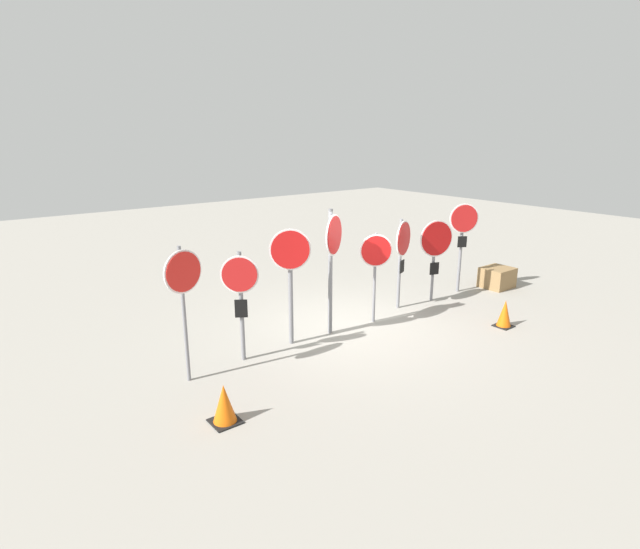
{
  "coord_description": "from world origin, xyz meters",
  "views": [
    {
      "loc": [
        -6.58,
        -7.27,
        3.94
      ],
      "look_at": [
        -0.95,
        0.0,
        1.32
      ],
      "focal_mm": 28.0,
      "sensor_mm": 36.0,
      "label": 1
    }
  ],
  "objects_px": {
    "stop_sign_5": "(402,247)",
    "traffic_cone_1": "(224,404)",
    "stop_sign_2": "(290,265)",
    "stop_sign_3": "(333,250)",
    "stop_sign_6": "(436,245)",
    "stop_sign_4": "(376,258)",
    "stop_sign_1": "(240,288)",
    "stop_sign_7": "(463,231)",
    "stop_sign_0": "(184,285)",
    "traffic_cone_0": "(505,314)",
    "storage_crate": "(497,277)"
  },
  "relations": [
    {
      "from": "stop_sign_3",
      "to": "stop_sign_7",
      "type": "xyz_separation_m",
      "value": [
        4.31,
        0.16,
        -0.14
      ]
    },
    {
      "from": "stop_sign_6",
      "to": "traffic_cone_1",
      "type": "distance_m",
      "value": 6.78
    },
    {
      "from": "stop_sign_7",
      "to": "stop_sign_2",
      "type": "bearing_deg",
      "value": -147.98
    },
    {
      "from": "stop_sign_0",
      "to": "stop_sign_1",
      "type": "height_order",
      "value": "stop_sign_0"
    },
    {
      "from": "traffic_cone_0",
      "to": "stop_sign_2",
      "type": "bearing_deg",
      "value": 153.84
    },
    {
      "from": "stop_sign_3",
      "to": "stop_sign_6",
      "type": "bearing_deg",
      "value": -28.61
    },
    {
      "from": "stop_sign_4",
      "to": "traffic_cone_1",
      "type": "bearing_deg",
      "value": -129.04
    },
    {
      "from": "storage_crate",
      "to": "traffic_cone_0",
      "type": "bearing_deg",
      "value": -143.68
    },
    {
      "from": "storage_crate",
      "to": "stop_sign_7",
      "type": "bearing_deg",
      "value": 162.36
    },
    {
      "from": "stop_sign_4",
      "to": "traffic_cone_0",
      "type": "height_order",
      "value": "stop_sign_4"
    },
    {
      "from": "stop_sign_0",
      "to": "stop_sign_4",
      "type": "relative_size",
      "value": 1.17
    },
    {
      "from": "storage_crate",
      "to": "stop_sign_2",
      "type": "bearing_deg",
      "value": 177.6
    },
    {
      "from": "stop_sign_6",
      "to": "stop_sign_7",
      "type": "height_order",
      "value": "stop_sign_7"
    },
    {
      "from": "stop_sign_6",
      "to": "stop_sign_5",
      "type": "bearing_deg",
      "value": -169.84
    },
    {
      "from": "stop_sign_3",
      "to": "storage_crate",
      "type": "xyz_separation_m",
      "value": [
        5.45,
        -0.21,
        -1.47
      ]
    },
    {
      "from": "stop_sign_1",
      "to": "stop_sign_6",
      "type": "xyz_separation_m",
      "value": [
        5.28,
        0.1,
        0.04
      ]
    },
    {
      "from": "stop_sign_0",
      "to": "stop_sign_6",
      "type": "xyz_separation_m",
      "value": [
        6.35,
        0.25,
        -0.27
      ]
    },
    {
      "from": "stop_sign_3",
      "to": "stop_sign_6",
      "type": "distance_m",
      "value": 3.24
    },
    {
      "from": "stop_sign_5",
      "to": "traffic_cone_1",
      "type": "bearing_deg",
      "value": 176.18
    },
    {
      "from": "stop_sign_0",
      "to": "stop_sign_2",
      "type": "relative_size",
      "value": 1.0
    },
    {
      "from": "stop_sign_6",
      "to": "traffic_cone_0",
      "type": "height_order",
      "value": "stop_sign_6"
    },
    {
      "from": "stop_sign_2",
      "to": "traffic_cone_1",
      "type": "bearing_deg",
      "value": -113.65
    },
    {
      "from": "stop_sign_0",
      "to": "traffic_cone_0",
      "type": "bearing_deg",
      "value": -29.74
    },
    {
      "from": "stop_sign_6",
      "to": "traffic_cone_1",
      "type": "xyz_separation_m",
      "value": [
        -6.47,
        -1.69,
        -1.11
      ]
    },
    {
      "from": "stop_sign_0",
      "to": "storage_crate",
      "type": "height_order",
      "value": "stop_sign_0"
    },
    {
      "from": "stop_sign_5",
      "to": "storage_crate",
      "type": "relative_size",
      "value": 2.71
    },
    {
      "from": "stop_sign_1",
      "to": "traffic_cone_0",
      "type": "xyz_separation_m",
      "value": [
        5.16,
        -1.92,
        -1.07
      ]
    },
    {
      "from": "stop_sign_7",
      "to": "traffic_cone_1",
      "type": "bearing_deg",
      "value": -135.91
    },
    {
      "from": "stop_sign_7",
      "to": "traffic_cone_1",
      "type": "height_order",
      "value": "stop_sign_7"
    },
    {
      "from": "stop_sign_2",
      "to": "traffic_cone_1",
      "type": "xyz_separation_m",
      "value": [
        -2.29,
        -1.66,
        -1.29
      ]
    },
    {
      "from": "stop_sign_2",
      "to": "traffic_cone_1",
      "type": "height_order",
      "value": "stop_sign_2"
    },
    {
      "from": "traffic_cone_0",
      "to": "stop_sign_3",
      "type": "bearing_deg",
      "value": 148.07
    },
    {
      "from": "stop_sign_6",
      "to": "traffic_cone_0",
      "type": "distance_m",
      "value": 2.31
    },
    {
      "from": "stop_sign_2",
      "to": "stop_sign_3",
      "type": "bearing_deg",
      "value": 26.66
    },
    {
      "from": "stop_sign_1",
      "to": "traffic_cone_1",
      "type": "bearing_deg",
      "value": -92.74
    },
    {
      "from": "stop_sign_3",
      "to": "traffic_cone_1",
      "type": "xyz_separation_m",
      "value": [
        -3.25,
        -1.6,
        -1.45
      ]
    },
    {
      "from": "stop_sign_4",
      "to": "traffic_cone_1",
      "type": "relative_size",
      "value": 3.36
    },
    {
      "from": "stop_sign_6",
      "to": "stop_sign_7",
      "type": "relative_size",
      "value": 0.87
    },
    {
      "from": "stop_sign_5",
      "to": "stop_sign_3",
      "type": "bearing_deg",
      "value": 163.32
    },
    {
      "from": "stop_sign_4",
      "to": "storage_crate",
      "type": "xyz_separation_m",
      "value": [
        4.35,
        -0.13,
        -1.17
      ]
    },
    {
      "from": "stop_sign_3",
      "to": "stop_sign_6",
      "type": "relative_size",
      "value": 1.28
    },
    {
      "from": "stop_sign_5",
      "to": "stop_sign_4",
      "type": "bearing_deg",
      "value": 172.45
    },
    {
      "from": "traffic_cone_0",
      "to": "stop_sign_1",
      "type": "bearing_deg",
      "value": 159.57
    },
    {
      "from": "stop_sign_2",
      "to": "stop_sign_6",
      "type": "distance_m",
      "value": 4.18
    },
    {
      "from": "stop_sign_4",
      "to": "traffic_cone_1",
      "type": "height_order",
      "value": "stop_sign_4"
    },
    {
      "from": "stop_sign_0",
      "to": "traffic_cone_1",
      "type": "bearing_deg",
      "value": -108.61
    },
    {
      "from": "stop_sign_2",
      "to": "stop_sign_6",
      "type": "height_order",
      "value": "stop_sign_2"
    },
    {
      "from": "stop_sign_2",
      "to": "storage_crate",
      "type": "bearing_deg",
      "value": 27.95
    },
    {
      "from": "stop_sign_5",
      "to": "stop_sign_1",
      "type": "bearing_deg",
      "value": 160.79
    },
    {
      "from": "stop_sign_4",
      "to": "stop_sign_7",
      "type": "height_order",
      "value": "stop_sign_7"
    }
  ]
}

